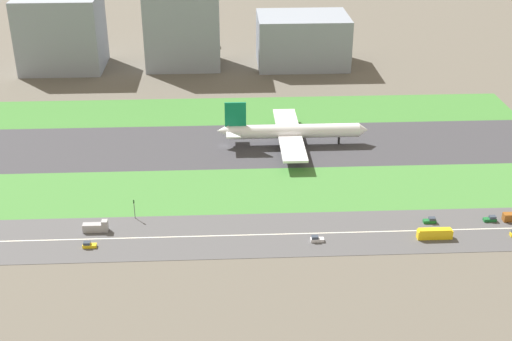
{
  "coord_description": "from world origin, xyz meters",
  "views": [
    {
      "loc": [
        0.81,
        -266.96,
        120.41
      ],
      "look_at": [
        12.05,
        -36.5,
        6.0
      ],
      "focal_mm": 47.72,
      "sensor_mm": 36.0,
      "label": 1
    }
  ],
  "objects_px": {
    "car_5": "(430,221)",
    "office_tower": "(302,40)",
    "bus_0": "(435,234)",
    "hangar_building": "(182,21)",
    "car_1": "(317,239)",
    "car_3": "(491,219)",
    "airliner": "(290,131)",
    "truck_0": "(96,227)",
    "traffic_light": "(134,208)",
    "car_4": "(89,245)",
    "fuel_tank_west": "(190,33)",
    "terminal_building": "(62,32)"
  },
  "relations": [
    {
      "from": "car_5",
      "to": "office_tower",
      "type": "distance_m",
      "value": 184.15
    },
    {
      "from": "terminal_building",
      "to": "fuel_tank_west",
      "type": "distance_m",
      "value": 83.8
    },
    {
      "from": "car_4",
      "to": "office_tower",
      "type": "height_order",
      "value": "office_tower"
    },
    {
      "from": "car_1",
      "to": "car_5",
      "type": "height_order",
      "value": "same"
    },
    {
      "from": "traffic_light",
      "to": "car_3",
      "type": "bearing_deg",
      "value": -3.71
    },
    {
      "from": "car_4",
      "to": "terminal_building",
      "type": "xyz_separation_m",
      "value": [
        -45.75,
        192.0,
        19.61
      ]
    },
    {
      "from": "office_tower",
      "to": "truck_0",
      "type": "bearing_deg",
      "value": -116.18
    },
    {
      "from": "car_1",
      "to": "terminal_building",
      "type": "distance_m",
      "value": 227.26
    },
    {
      "from": "car_3",
      "to": "traffic_light",
      "type": "bearing_deg",
      "value": 176.29
    },
    {
      "from": "car_3",
      "to": "bus_0",
      "type": "relative_size",
      "value": 0.38
    },
    {
      "from": "truck_0",
      "to": "office_tower",
      "type": "bearing_deg",
      "value": 63.82
    },
    {
      "from": "car_4",
      "to": "car_1",
      "type": "relative_size",
      "value": 1.0
    },
    {
      "from": "car_4",
      "to": "fuel_tank_west",
      "type": "relative_size",
      "value": 0.18
    },
    {
      "from": "car_4",
      "to": "hangar_building",
      "type": "height_order",
      "value": "hangar_building"
    },
    {
      "from": "car_3",
      "to": "hangar_building",
      "type": "distance_m",
      "value": 216.19
    },
    {
      "from": "car_3",
      "to": "office_tower",
      "type": "bearing_deg",
      "value": 104.12
    },
    {
      "from": "bus_0",
      "to": "traffic_light",
      "type": "relative_size",
      "value": 1.61
    },
    {
      "from": "terminal_building",
      "to": "airliner",
      "type": "bearing_deg",
      "value": -43.9
    },
    {
      "from": "truck_0",
      "to": "office_tower",
      "type": "height_order",
      "value": "office_tower"
    },
    {
      "from": "car_5",
      "to": "hangar_building",
      "type": "distance_m",
      "value": 205.84
    },
    {
      "from": "car_1",
      "to": "traffic_light",
      "type": "bearing_deg",
      "value": -16.35
    },
    {
      "from": "car_4",
      "to": "office_tower",
      "type": "xyz_separation_m",
      "value": [
        90.31,
        192.0,
        13.38
      ]
    },
    {
      "from": "car_3",
      "to": "truck_0",
      "type": "bearing_deg",
      "value": -180.0
    },
    {
      "from": "car_4",
      "to": "truck_0",
      "type": "distance_m",
      "value": 10.06
    },
    {
      "from": "bus_0",
      "to": "hangar_building",
      "type": "relative_size",
      "value": 0.22
    },
    {
      "from": "terminal_building",
      "to": "office_tower",
      "type": "height_order",
      "value": "terminal_building"
    },
    {
      "from": "car_1",
      "to": "truck_0",
      "type": "distance_m",
      "value": 74.08
    },
    {
      "from": "car_4",
      "to": "car_1",
      "type": "distance_m",
      "value": 74.24
    },
    {
      "from": "bus_0",
      "to": "car_1",
      "type": "height_order",
      "value": "bus_0"
    },
    {
      "from": "airliner",
      "to": "car_5",
      "type": "relative_size",
      "value": 14.77
    },
    {
      "from": "airliner",
      "to": "car_5",
      "type": "height_order",
      "value": "airliner"
    },
    {
      "from": "car_3",
      "to": "truck_0",
      "type": "xyz_separation_m",
      "value": [
        -135.25,
        -0.0,
        0.75
      ]
    },
    {
      "from": "airliner",
      "to": "fuel_tank_west",
      "type": "xyz_separation_m",
      "value": [
        -49.02,
        159.0,
        1.02
      ]
    },
    {
      "from": "car_5",
      "to": "office_tower",
      "type": "bearing_deg",
      "value": 97.71
    },
    {
      "from": "airliner",
      "to": "car_1",
      "type": "height_order",
      "value": "airliner"
    },
    {
      "from": "bus_0",
      "to": "truck_0",
      "type": "height_order",
      "value": "truck_0"
    },
    {
      "from": "car_5",
      "to": "traffic_light",
      "type": "bearing_deg",
      "value": 175.52
    },
    {
      "from": "bus_0",
      "to": "hangar_building",
      "type": "height_order",
      "value": "hangar_building"
    },
    {
      "from": "car_5",
      "to": "airliner",
      "type": "bearing_deg",
      "value": 121.85
    },
    {
      "from": "car_1",
      "to": "car_3",
      "type": "bearing_deg",
      "value": -170.82
    },
    {
      "from": "truck_0",
      "to": "car_4",
      "type": "bearing_deg",
      "value": -94.86
    },
    {
      "from": "car_3",
      "to": "hangar_building",
      "type": "relative_size",
      "value": 0.08
    },
    {
      "from": "car_4",
      "to": "fuel_tank_west",
      "type": "distance_m",
      "value": 238.27
    },
    {
      "from": "traffic_light",
      "to": "car_4",
      "type": "bearing_deg",
      "value": -125.61
    },
    {
      "from": "hangar_building",
      "to": "truck_0",
      "type": "bearing_deg",
      "value": -96.68
    },
    {
      "from": "car_4",
      "to": "terminal_building",
      "type": "relative_size",
      "value": 0.1
    },
    {
      "from": "terminal_building",
      "to": "fuel_tank_west",
      "type": "height_order",
      "value": "terminal_building"
    },
    {
      "from": "traffic_light",
      "to": "office_tower",
      "type": "relative_size",
      "value": 0.14
    },
    {
      "from": "car_4",
      "to": "car_5",
      "type": "relative_size",
      "value": 1.0
    },
    {
      "from": "truck_0",
      "to": "terminal_building",
      "type": "xyz_separation_m",
      "value": [
        -46.6,
        182.0,
        18.87
      ]
    }
  ]
}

